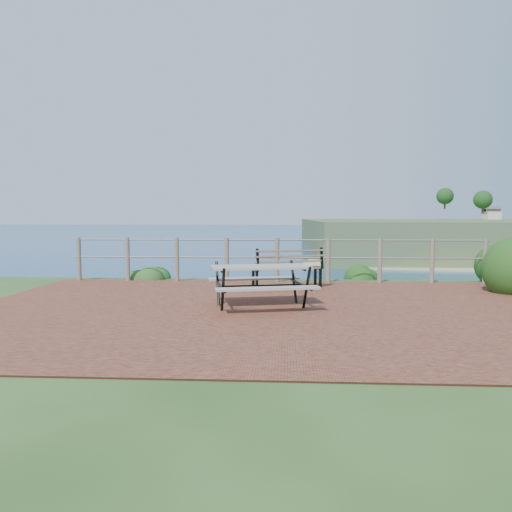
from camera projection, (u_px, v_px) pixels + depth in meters
The scene contains 8 objects.
ground at pixel (273, 310), 8.00m from camera, with size 10.00×7.00×0.12m, color brown.
ocean at pixel (285, 220), 207.01m from camera, with size 1200.00×1200.00×0.00m, color #14537D.
safety_railing at pixel (277, 257), 11.28m from camera, with size 9.40×0.10×1.00m.
picnic_table at pixel (261, 282), 8.16m from camera, with size 1.70×1.36×0.67m.
park_bench at pixel (287, 262), 10.36m from camera, with size 1.53×0.84×0.84m.
shrub_right_edge at pixel (502, 283), 11.33m from camera, with size 1.06×1.06×1.51m, color #214314.
shrub_lip_west at pixel (149, 278), 12.10m from camera, with size 0.78×0.78×0.53m, color #2E5720.
shrub_lip_east at pixel (359, 278), 12.13m from camera, with size 0.72×0.72×0.45m, color #214314.
Camera 1 is at (0.19, -7.90, 1.50)m, focal length 35.00 mm.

